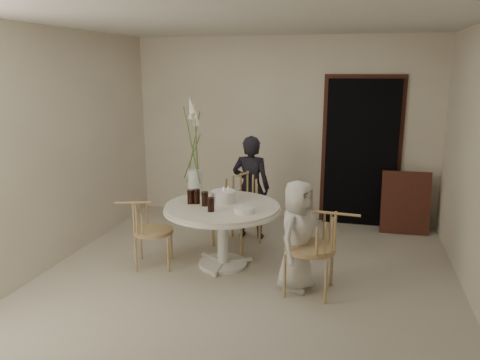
% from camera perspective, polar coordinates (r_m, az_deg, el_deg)
% --- Properties ---
extents(ground, '(4.50, 4.50, 0.00)m').
position_cam_1_polar(ground, '(5.26, 0.86, -11.75)').
color(ground, beige).
rests_on(ground, ground).
extents(room_shell, '(4.50, 4.50, 4.50)m').
position_cam_1_polar(room_shell, '(4.80, 0.92, 6.02)').
color(room_shell, silver).
rests_on(room_shell, ground).
extents(doorway, '(1.00, 0.10, 2.10)m').
position_cam_1_polar(doorway, '(6.92, 14.53, 3.14)').
color(doorway, black).
rests_on(doorway, ground).
extents(door_trim, '(1.12, 0.03, 2.22)m').
position_cam_1_polar(door_trim, '(6.95, 14.56, 3.68)').
color(door_trim, '#57271D').
rests_on(door_trim, ground).
extents(table, '(1.33, 1.33, 0.73)m').
position_cam_1_polar(table, '(5.34, -2.15, -4.25)').
color(table, white).
rests_on(table, ground).
extents(picture_frame, '(0.66, 0.22, 0.86)m').
position_cam_1_polar(picture_frame, '(6.86, 19.52, -2.62)').
color(picture_frame, '#57271D').
rests_on(picture_frame, ground).
extents(chair_far, '(0.63, 0.66, 0.94)m').
position_cam_1_polar(chair_far, '(6.06, 0.27, -2.16)').
color(chair_far, tan).
rests_on(chair_far, ground).
extents(chair_right, '(0.56, 0.52, 0.89)m').
position_cam_1_polar(chair_right, '(4.76, 10.02, -7.26)').
color(chair_right, tan).
rests_on(chair_right, ground).
extents(chair_left, '(0.54, 0.52, 0.78)m').
position_cam_1_polar(chair_left, '(5.47, -11.69, -5.30)').
color(chair_left, tan).
rests_on(chair_left, ground).
extents(girl, '(0.51, 0.34, 1.39)m').
position_cam_1_polar(girl, '(6.23, 1.34, -0.89)').
color(girl, black).
rests_on(girl, ground).
extents(boy, '(0.53, 0.65, 1.16)m').
position_cam_1_polar(boy, '(4.84, 7.00, -6.73)').
color(boy, silver).
rests_on(boy, ground).
extents(birthday_cake, '(0.28, 0.28, 0.18)m').
position_cam_1_polar(birthday_cake, '(5.42, -2.03, -2.00)').
color(birthday_cake, white).
rests_on(birthday_cake, table).
extents(cola_tumbler_a, '(0.09, 0.09, 0.17)m').
position_cam_1_polar(cola_tumbler_a, '(5.37, -5.32, -2.00)').
color(cola_tumbler_a, black).
rests_on(cola_tumbler_a, table).
extents(cola_tumbler_b, '(0.07, 0.07, 0.16)m').
position_cam_1_polar(cola_tumbler_b, '(5.07, -3.57, -3.00)').
color(cola_tumbler_b, black).
rests_on(cola_tumbler_b, table).
extents(cola_tumbler_c, '(0.10, 0.10, 0.16)m').
position_cam_1_polar(cola_tumbler_c, '(5.37, -6.04, -2.04)').
color(cola_tumbler_c, black).
rests_on(cola_tumbler_c, table).
extents(cola_tumbler_d, '(0.10, 0.10, 0.16)m').
position_cam_1_polar(cola_tumbler_d, '(5.27, -4.30, -2.30)').
color(cola_tumbler_d, black).
rests_on(cola_tumbler_d, table).
extents(plate_stack, '(0.30, 0.30, 0.06)m').
position_cam_1_polar(plate_stack, '(5.04, 0.53, -3.66)').
color(plate_stack, white).
rests_on(plate_stack, table).
extents(flower_vase, '(0.17, 0.17, 1.19)m').
position_cam_1_polar(flower_vase, '(5.64, -5.58, 2.28)').
color(flower_vase, silver).
rests_on(flower_vase, table).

